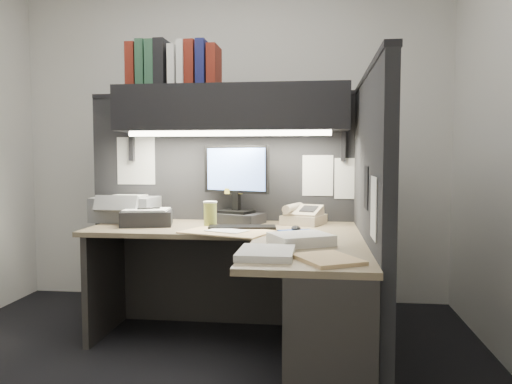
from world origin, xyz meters
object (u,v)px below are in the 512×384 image
(printer, at_px, (128,209))
(telephone, at_px, (304,217))
(monitor, at_px, (236,192))
(overhead_shelf, at_px, (232,109))
(notebook_stack, at_px, (147,218))
(desk, at_px, (265,297))
(coffee_cup, at_px, (210,215))
(keyboard, at_px, (242,227))

(printer, bearing_deg, telephone, 0.11)
(monitor, bearing_deg, overhead_shelf, -163.97)
(printer, bearing_deg, notebook_stack, -43.43)
(desk, height_order, telephone, telephone)
(monitor, bearing_deg, coffee_cup, -103.34)
(coffee_cup, bearing_deg, printer, 159.30)
(coffee_cup, relative_size, printer, 0.36)
(monitor, relative_size, telephone, 2.05)
(notebook_stack, bearing_deg, coffee_cup, -2.94)
(desk, distance_m, coffee_cup, 0.78)
(keyboard, distance_m, printer, 0.93)
(overhead_shelf, xyz_separation_m, coffee_cup, (-0.11, -0.20, -0.69))
(telephone, bearing_deg, printer, -162.24)
(desk, relative_size, telephone, 6.64)
(monitor, xyz_separation_m, printer, (-0.78, 0.05, -0.12))
(desk, relative_size, printer, 4.03)
(coffee_cup, bearing_deg, telephone, 18.85)
(telephone, relative_size, notebook_stack, 0.80)
(coffee_cup, bearing_deg, overhead_shelf, 61.66)
(desk, height_order, monitor, monitor)
(coffee_cup, bearing_deg, desk, -53.53)
(monitor, bearing_deg, notebook_stack, -141.36)
(monitor, xyz_separation_m, notebook_stack, (-0.57, -0.17, -0.16))
(desk, xyz_separation_m, monitor, (-0.27, 0.75, 0.50))
(overhead_shelf, relative_size, notebook_stack, 4.81)
(overhead_shelf, bearing_deg, monitor, -5.42)
(desk, relative_size, monitor, 3.24)
(telephone, distance_m, notebook_stack, 1.04)
(coffee_cup, xyz_separation_m, printer, (-0.65, 0.24, 0.01))
(coffee_cup, distance_m, notebook_stack, 0.43)
(printer, bearing_deg, monitor, -1.42)
(keyboard, bearing_deg, printer, 152.76)
(desk, xyz_separation_m, coffee_cup, (-0.41, 0.55, 0.36))
(desk, distance_m, keyboard, 0.59)
(desk, bearing_deg, keyboard, 111.81)
(overhead_shelf, distance_m, telephone, 0.87)
(notebook_stack, bearing_deg, monitor, 17.19)
(monitor, height_order, coffee_cup, monitor)
(desk, distance_m, overhead_shelf, 1.33)
(overhead_shelf, height_order, printer, overhead_shelf)
(overhead_shelf, height_order, keyboard, overhead_shelf)
(monitor, height_order, keyboard, monitor)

